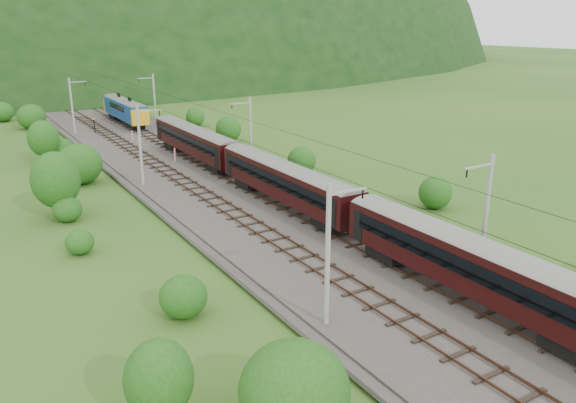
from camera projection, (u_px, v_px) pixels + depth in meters
ground at (409, 300)px, 34.07m from camera, size 600.00×600.00×0.00m
railbed at (316, 244)px, 42.12m from camera, size 14.00×220.00×0.30m
track_left at (289, 248)px, 40.86m from camera, size 2.40×220.00×0.27m
track_right at (342, 236)px, 43.25m from camera, size 2.40×220.00×0.27m
catenary_left at (141, 144)px, 55.56m from camera, size 2.54×192.28×8.00m
catenary_right at (250, 132)px, 61.66m from camera, size 2.54×192.28×8.00m
overhead_wires at (318, 154)px, 39.98m from camera, size 4.83×198.00×0.03m
train at (361, 208)px, 40.68m from camera, size 2.66×128.54×4.61m
hazard_post_near at (132, 136)px, 77.37m from camera, size 0.15×0.15×1.42m
hazard_post_far at (175, 155)px, 66.10m from camera, size 0.17×0.17×1.58m
signal at (94, 124)px, 82.48m from camera, size 0.25×0.25×2.22m
vegetation_left at (119, 234)px, 38.62m from camera, size 9.44×148.78×5.79m
vegetation_right at (326, 165)px, 60.13m from camera, size 6.94×105.44×3.19m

